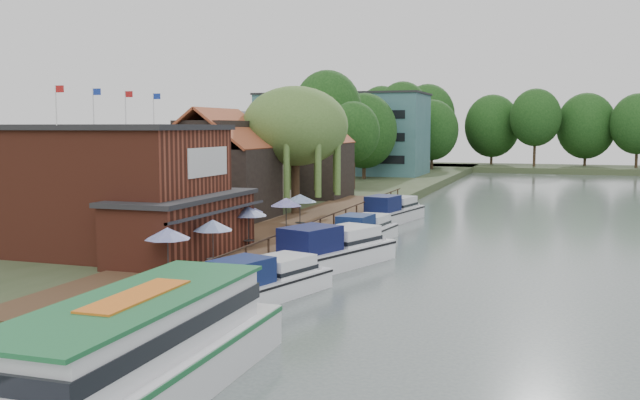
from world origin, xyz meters
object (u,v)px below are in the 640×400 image
(cottage_c, at_px, (312,155))
(cruiser_1, at_px, (332,245))
(hotel_block, at_px, (343,133))
(umbrella_0, at_px, (168,253))
(cruiser_0, at_px, (265,276))
(umbrella_3, at_px, (248,227))
(tour_boat, at_px, (123,355))
(cottage_b, at_px, (238,159))
(umbrella_6, at_px, (300,211))
(swan, at_px, (204,317))
(umbrella_5, at_px, (286,216))
(willow, at_px, (295,151))
(pub, at_px, (112,189))
(cruiser_3, at_px, (392,208))
(cruiser_2, at_px, (364,228))
(cottage_a, at_px, (217,165))
(umbrella_1, at_px, (213,243))
(umbrella_2, at_px, (202,237))
(umbrella_4, at_px, (245,223))

(cottage_c, bearing_deg, cruiser_1, -68.47)
(hotel_block, bearing_deg, umbrella_0, -79.05)
(cottage_c, xyz_separation_m, cruiser_1, (11.51, -29.19, -3.97))
(cruiser_0, bearing_deg, umbrella_3, 136.06)
(tour_boat, bearing_deg, cottage_c, 102.69)
(cottage_b, bearing_deg, umbrella_0, -70.51)
(umbrella_6, bearing_deg, cottage_b, 129.87)
(cruiser_0, bearing_deg, cottage_b, 133.74)
(swan, bearing_deg, cruiser_1, 83.78)
(hotel_block, height_order, swan, hotel_block)
(umbrella_5, bearing_deg, cottage_c, 105.59)
(cottage_b, distance_m, willow, 9.07)
(umbrella_3, xyz_separation_m, cruiser_1, (4.80, 1.12, -1.00))
(swan, bearing_deg, umbrella_5, 100.33)
(pub, distance_m, umbrella_0, 9.06)
(cruiser_3, height_order, swan, cruiser_3)
(pub, bearing_deg, cruiser_3, 68.04)
(umbrella_0, height_order, cruiser_2, umbrella_0)
(tour_boat, bearing_deg, swan, 103.16)
(cottage_b, bearing_deg, cottage_a, -73.30)
(umbrella_6, relative_size, cruiser_1, 0.23)
(umbrella_1, distance_m, umbrella_3, 6.05)
(cruiser_3, bearing_deg, umbrella_1, -85.44)
(umbrella_5, height_order, cruiser_1, umbrella_5)
(cottage_a, distance_m, cruiser_3, 15.94)
(cottage_c, relative_size, umbrella_0, 3.58)
(umbrella_2, height_order, tour_boat, umbrella_2)
(cruiser_2, bearing_deg, umbrella_0, -97.17)
(cruiser_0, bearing_deg, pub, 177.94)
(hotel_block, relative_size, umbrella_4, 10.61)
(umbrella_1, xyz_separation_m, umbrella_3, (-0.78, 6.00, 0.00))
(cottage_a, bearing_deg, swan, -64.48)
(cottage_c, distance_m, cruiser_3, 13.94)
(umbrella_3, bearing_deg, cottage_b, 116.69)
(umbrella_1, distance_m, swan, 6.80)
(cottage_b, height_order, swan, cottage_b)
(pub, relative_size, umbrella_6, 8.40)
(cruiser_0, distance_m, cruiser_1, 8.44)
(cruiser_3, distance_m, swan, 33.76)
(hotel_block, distance_m, cruiser_2, 60.61)
(cottage_b, xyz_separation_m, tour_boat, (16.36, -42.32, -3.62))
(hotel_block, xyz_separation_m, swan, (18.09, -79.24, -6.93))
(cruiser_3, relative_size, swan, 22.41)
(umbrella_2, bearing_deg, cottage_a, 113.98)
(cottage_c, xyz_separation_m, umbrella_5, (6.90, -24.73, -2.96))
(cruiser_2, bearing_deg, cruiser_1, -81.69)
(cruiser_3, bearing_deg, cottage_b, -167.65)
(cruiser_0, height_order, cruiser_2, cruiser_0)
(cottage_a, xyz_separation_m, umbrella_0, (7.80, -20.50, -2.96))
(umbrella_6, bearing_deg, umbrella_1, -87.53)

